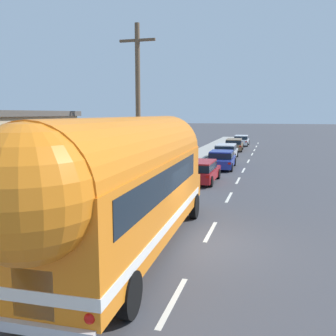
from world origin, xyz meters
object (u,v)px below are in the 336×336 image
car_lead (200,170)px  car_third (226,150)px  car_fourth (234,144)px  car_fifth (241,140)px  car_second (221,159)px  utility_pole (138,109)px  painted_bus (124,182)px

car_lead → car_third: bearing=90.0°
car_fourth → car_fifth: size_ratio=1.01×
car_lead → car_second: (0.43, 6.44, -0.04)m
utility_pole → car_second: utility_pole is taller
car_lead → car_fourth: 20.69m
car_second → car_fourth: bearing=91.8°
car_second → car_fourth: same height
car_second → car_third: same height
car_lead → car_third: same height
utility_pole → car_fourth: size_ratio=1.77×
painted_bus → car_third: size_ratio=2.82×
car_second → car_fifth: 21.46m
utility_pole → car_lead: size_ratio=1.98×
utility_pole → car_second: 12.16m
utility_pole → car_second: (2.67, 11.27, -3.68)m
utility_pole → car_fifth: bearing=85.8°
car_fifth → car_lead: bearing=-90.4°
car_lead → car_second: size_ratio=0.90×
car_third → car_fifth: size_ratio=0.91×
car_third → utility_pole: bearing=-97.2°
car_second → car_fifth: bearing=90.7°
painted_bus → car_fifth: painted_bus is taller
car_third → car_fourth: (-0.03, 7.80, -0.00)m
car_second → car_third: size_ratio=1.10×
car_lead → car_second: 6.46m
car_third → car_fourth: bearing=90.2°
utility_pole → car_fifth: utility_pole is taller
utility_pole → car_third: 18.22m
utility_pole → car_fifth: size_ratio=1.79×
painted_bus → car_lead: 12.80m
painted_bus → car_third: (-0.21, 25.59, -1.51)m
utility_pole → car_fourth: utility_pole is taller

